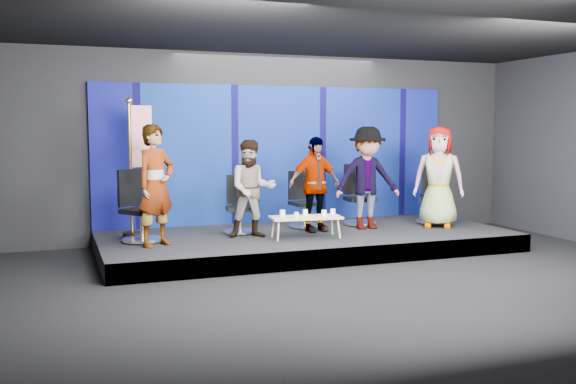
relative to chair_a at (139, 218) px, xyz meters
name	(u,v)px	position (x,y,z in m)	size (l,w,h in m)	color
ground	(375,282)	(2.84, -2.60, -0.68)	(10.00, 10.00, 0.00)	black
room_walls	(377,104)	(2.84, -2.60, 1.75)	(10.02, 8.02, 3.51)	black
riser	(307,241)	(2.84, -0.10, -0.53)	(7.00, 3.00, 0.30)	black
backdrop	(279,154)	(2.84, 1.35, 0.92)	(7.00, 0.08, 2.60)	#0D0865
chair_a	(139,218)	(0.00, 0.00, 0.00)	(0.90, 0.90, 1.15)	silver
panelist_a	(156,186)	(0.20, -0.47, 0.55)	(0.68, 0.45, 1.86)	black
chair_b	(239,214)	(1.73, 0.27, -0.05)	(0.65, 0.65, 1.00)	silver
panelist_b	(252,189)	(1.81, -0.23, 0.43)	(0.78, 0.61, 1.61)	black
chair_c	(303,209)	(3.00, 0.50, -0.04)	(0.64, 0.64, 1.02)	silver
panelist_c	(314,184)	(3.01, -0.01, 0.45)	(0.97, 0.40, 1.66)	black
chair_d	(359,205)	(4.10, 0.44, -0.01)	(0.70, 0.70, 1.13)	silver
panelist_d	(367,178)	(4.01, -0.06, 0.54)	(1.18, 0.68, 1.83)	black
chair_e	(433,203)	(5.53, 0.15, -0.01)	(0.89, 0.89, 1.13)	silver
panelist_e	(439,177)	(5.33, -0.32, 0.54)	(0.90, 0.58, 1.84)	black
coffee_table	(306,218)	(2.62, -0.59, -0.05)	(1.21, 0.63, 0.36)	tan
mug_a	(282,213)	(2.25, -0.47, 0.03)	(0.09, 0.09, 0.11)	white
mug_b	(296,215)	(2.42, -0.69, 0.02)	(0.08, 0.08, 0.09)	white
mug_c	(305,212)	(2.67, -0.44, 0.03)	(0.08, 0.08, 0.10)	white
mug_d	(324,213)	(2.92, -0.64, 0.03)	(0.08, 0.08, 0.10)	white
mug_e	(333,212)	(3.12, -0.55, 0.03)	(0.08, 0.08, 0.10)	white
flag_stand	(137,164)	(0.04, 0.41, 0.84)	(0.52, 0.31, 2.29)	black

